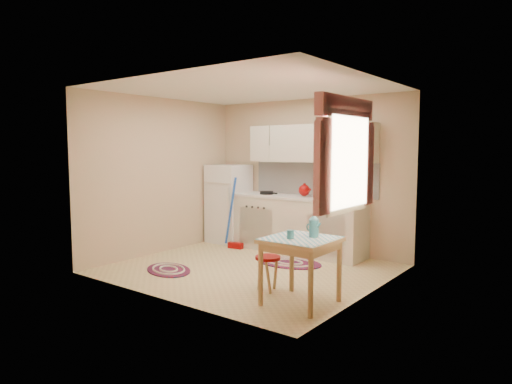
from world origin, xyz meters
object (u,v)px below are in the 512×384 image
base_cabinets (297,225)px  stool (268,274)px  table (300,271)px  fridge (229,204)px

base_cabinets → stool: bearing=-67.6°
table → stool: table is taller
stool → fridge: bearing=139.6°
base_cabinets → table: size_ratio=3.12×
stool → table: bearing=-14.7°
fridge → base_cabinets: 1.45m
base_cabinets → stool: 2.12m
fridge → stool: fridge is taller
table → base_cabinets: bearing=122.7°
fridge → table: bearing=-36.4°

